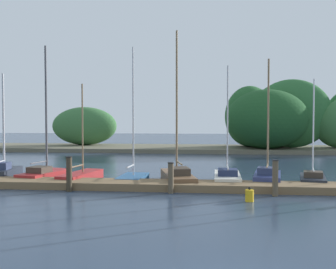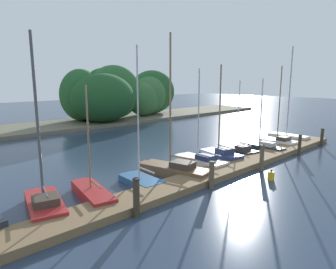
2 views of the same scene
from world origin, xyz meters
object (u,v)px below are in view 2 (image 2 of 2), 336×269
at_px(sailboat_7, 238,150).
at_px(sailboat_9, 278,141).
at_px(mooring_piling_2, 212,175).
at_px(mooring_piling_1, 136,198).
at_px(sailboat_5, 200,160).
at_px(sailboat_4, 173,168).
at_px(mooring_piling_4, 300,145).
at_px(channel_buoy_0, 271,176).
at_px(sailboat_2, 92,192).
at_px(sailboat_1, 44,201).
at_px(sailboat_3, 140,179).
at_px(mooring_piling_5, 322,137).
at_px(sailboat_8, 261,146).
at_px(mooring_piling_3, 262,158).
at_px(sailboat_6, 220,154).
at_px(sailboat_10, 287,136).

distance_m(sailboat_7, sailboat_9, 5.03).
bearing_deg(sailboat_9, mooring_piling_2, 104.72).
distance_m(sailboat_9, mooring_piling_1, 16.90).
xyz_separation_m(sailboat_5, sailboat_7, (4.32, -0.03, -0.03)).
distance_m(sailboat_4, mooring_piling_4, 10.25).
bearing_deg(mooring_piling_2, channel_buoy_0, -23.52).
bearing_deg(sailboat_2, mooring_piling_4, -92.08).
distance_m(sailboat_1, sailboat_3, 4.94).
xyz_separation_m(mooring_piling_1, mooring_piling_4, (14.58, -0.21, -0.02)).
bearing_deg(channel_buoy_0, sailboat_5, 99.07).
xyz_separation_m(mooring_piling_1, mooring_piling_5, (19.22, -0.06, -0.08)).
bearing_deg(mooring_piling_2, sailboat_7, 23.70).
bearing_deg(mooring_piling_2, sailboat_9, 11.61).
distance_m(sailboat_4, sailboat_8, 9.24).
relative_size(mooring_piling_2, mooring_piling_3, 0.89).
relative_size(sailboat_2, sailboat_5, 0.86).
height_order(sailboat_5, mooring_piling_3, sailboat_5).
distance_m(sailboat_3, sailboat_9, 14.27).
bearing_deg(sailboat_2, sailboat_1, 96.03).
xyz_separation_m(sailboat_5, mooring_piling_2, (-2.65, -3.09, 0.38)).
relative_size(sailboat_7, mooring_piling_1, 3.32).
bearing_deg(mooring_piling_3, sailboat_6, 88.20).
bearing_deg(sailboat_6, sailboat_8, -86.91).
xyz_separation_m(sailboat_2, mooring_piling_3, (9.72, -3.17, 0.51)).
xyz_separation_m(sailboat_1, mooring_piling_1, (2.49, -3.14, 0.41)).
relative_size(sailboat_1, sailboat_2, 1.40).
distance_m(mooring_piling_2, mooring_piling_3, 4.60).
bearing_deg(mooring_piling_1, sailboat_8, 10.23).
height_order(sailboat_2, sailboat_3, sailboat_3).
height_order(sailboat_5, mooring_piling_5, sailboat_5).
xyz_separation_m(sailboat_1, mooring_piling_2, (7.24, -3.14, 0.30)).
xyz_separation_m(sailboat_1, sailboat_6, (11.94, -0.10, -0.02)).
bearing_deg(mooring_piling_4, sailboat_2, 167.93).
relative_size(sailboat_7, mooring_piling_5, 3.66).
height_order(sailboat_7, channel_buoy_0, sailboat_7).
relative_size(sailboat_8, sailboat_10, 0.67).
distance_m(mooring_piling_4, channel_buoy_0, 6.60).
bearing_deg(mooring_piling_3, sailboat_4, 146.21).
height_order(mooring_piling_1, mooring_piling_2, mooring_piling_1).
relative_size(sailboat_9, sailboat_10, 0.79).
xyz_separation_m(sailboat_4, sailboat_10, (14.56, 0.09, 0.02)).
xyz_separation_m(sailboat_3, sailboat_6, (7.01, 0.10, 0.09)).
distance_m(sailboat_2, sailboat_7, 12.08).
height_order(sailboat_1, sailboat_3, sailboat_1).
relative_size(sailboat_7, sailboat_8, 0.97).
height_order(sailboat_2, sailboat_8, sailboat_8).
height_order(mooring_piling_5, channel_buoy_0, mooring_piling_5).
height_order(sailboat_10, mooring_piling_1, sailboat_10).
xyz_separation_m(sailboat_3, sailboat_7, (9.28, 0.12, -0.00)).
relative_size(sailboat_9, mooring_piling_2, 4.66).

